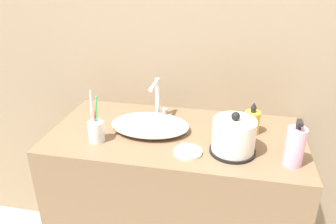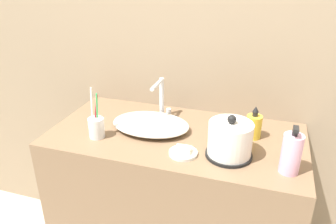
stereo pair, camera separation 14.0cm
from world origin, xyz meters
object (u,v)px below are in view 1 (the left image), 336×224
Objects in this scene: faucet at (158,97)px; shampoo_bottle at (252,122)px; lotion_bottle at (295,146)px; toothbrush_cup at (96,130)px; electric_kettle at (234,138)px.

shampoo_bottle is at bearing -9.07° from faucet.
lotion_bottle is at bearing -26.65° from faucet.
toothbrush_cup is at bearing -162.38° from shampoo_bottle.
toothbrush_cup is 1.20× the size of lotion_bottle.
electric_kettle is 0.56m from toothbrush_cup.
faucet is 0.44m from electric_kettle.
faucet is 0.44m from shampoo_bottle.
electric_kettle reaches higher than shampoo_bottle.
shampoo_bottle is at bearing 17.62° from toothbrush_cup.
lotion_bottle is at bearing -57.10° from shampoo_bottle.
toothbrush_cup reaches higher than shampoo_bottle.
lotion_bottle reaches higher than shampoo_bottle.
electric_kettle is 0.98× the size of lotion_bottle.
electric_kettle is at bearing -34.74° from faucet.
electric_kettle is at bearing 2.24° from toothbrush_cup.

